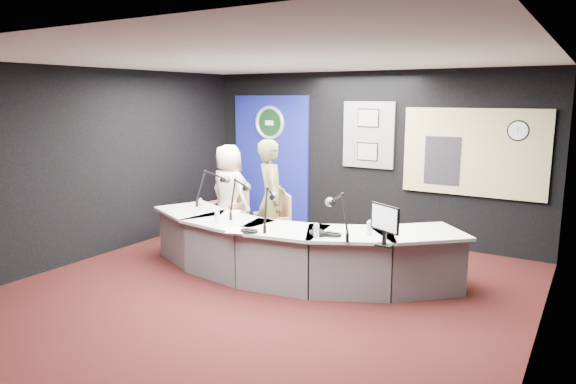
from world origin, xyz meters
The scene contains 33 objects.
ground centered at (0.00, 0.00, 0.00)m, with size 6.00×6.00×0.00m, color black.
ceiling centered at (0.00, 0.00, 2.80)m, with size 6.00×6.00×0.02m, color silver.
wall_back centered at (0.00, 3.00, 1.40)m, with size 6.00×0.02×2.80m, color black.
wall_front centered at (0.00, -3.00, 1.40)m, with size 6.00×0.02×2.80m, color black.
wall_left centered at (-3.00, 0.00, 1.40)m, with size 0.02×6.00×2.80m, color black.
wall_right centered at (3.00, 0.00, 1.40)m, with size 0.02×6.00×2.80m, color black.
broadcast_desk centered at (-0.05, 0.55, 0.38)m, with size 4.50×1.90×0.75m, color #B8BBBD, non-canonical shape.
backdrop_panel centered at (-1.90, 2.97, 1.25)m, with size 1.60×0.05×2.30m, color navy.
agency_seal centered at (-1.90, 2.93, 1.90)m, with size 0.63×0.63×0.07m, color silver.
seal_center centered at (-1.90, 2.94, 1.90)m, with size 0.48×0.48×0.01m, color black.
pinboard centered at (0.05, 2.97, 1.75)m, with size 0.90×0.04×1.10m, color slate.
framed_photo_upper centered at (0.05, 2.94, 2.03)m, with size 0.34×0.02×0.27m, color gray.
framed_photo_lower centered at (0.05, 2.94, 1.47)m, with size 0.34×0.02×0.27m, color gray.
booth_window_frame centered at (1.75, 2.97, 1.55)m, with size 2.12×0.06×1.32m, color tan.
booth_glow centered at (1.75, 2.96, 1.55)m, with size 2.00×0.02×1.20m, color #FFE3A1.
equipment_rack centered at (1.30, 2.94, 1.40)m, with size 0.55×0.02×0.75m, color black.
wall_clock centered at (2.35, 2.94, 1.90)m, with size 0.28×0.28×0.01m, color white.
armchair_left centered at (-1.85, 1.61, 0.45)m, with size 0.51×0.51×0.90m, color tan, non-canonical shape.
armchair_right centered at (-0.71, 1.16, 0.51)m, with size 0.57×0.57×1.01m, color tan, non-canonical shape.
draped_jacket centered at (-1.91, 1.86, 0.62)m, with size 0.50×0.10×0.70m, color slate.
person_man centered at (-1.85, 1.61, 0.80)m, with size 0.78×0.51×1.60m, color #FCF2CA.
person_woman centered at (-0.71, 1.16, 0.88)m, with size 0.64×0.42×1.77m, color brown.
computer_monitor centered at (1.43, 0.17, 1.07)m, with size 0.44×0.03×0.30m, color black.
desk_phone centered at (0.60, 0.18, 0.78)m, with size 0.19×0.15×0.05m, color black.
headphones_near centered at (0.75, 0.25, 0.77)m, with size 0.22×0.22×0.04m, color black.
headphones_far centered at (-0.19, -0.13, 0.77)m, with size 0.19×0.19×0.03m, color black.
paper_stack centered at (-1.03, 0.61, 0.75)m, with size 0.23×0.33×0.00m, color white.
notepad centered at (-0.36, -0.14, 0.75)m, with size 0.22×0.31×0.00m, color white.
boom_mic_a centered at (-1.67, 0.96, 1.05)m, with size 0.22×0.73×0.60m, color black, non-canonical shape.
boom_mic_b centered at (-0.84, 0.55, 1.05)m, with size 0.27×0.72×0.60m, color black, non-canonical shape.
boom_mic_c centered at (-0.12, 0.21, 1.05)m, with size 0.36×0.69×0.60m, color black, non-canonical shape.
boom_mic_d centered at (0.79, 0.32, 1.05)m, with size 0.57×0.55×0.60m, color black, non-canonical shape.
water_bottles centered at (-0.19, 0.27, 0.84)m, with size 2.66×0.56×0.18m, color silver, non-canonical shape.
Camera 1 is at (3.37, -5.06, 2.38)m, focal length 32.00 mm.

